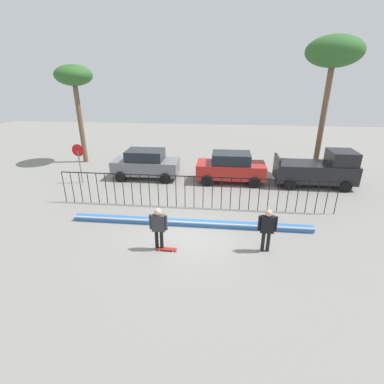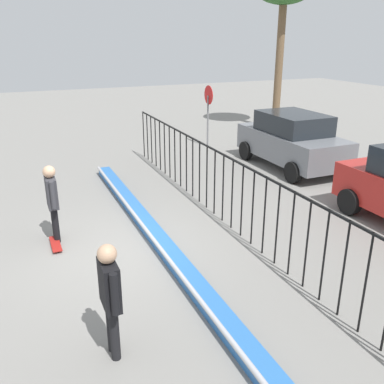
% 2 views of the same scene
% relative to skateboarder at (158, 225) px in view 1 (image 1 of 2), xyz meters
% --- Properties ---
extents(ground_plane, '(60.00, 60.00, 0.00)m').
position_rel_skateboarder_xyz_m(ground_plane, '(0.98, 1.15, -1.06)').
color(ground_plane, gray).
extents(bowl_coping_ledge, '(11.00, 0.41, 0.27)m').
position_rel_skateboarder_xyz_m(bowl_coping_ledge, '(0.98, 2.06, -0.94)').
color(bowl_coping_ledge, '#2D6BB7').
rests_on(bowl_coping_ledge, ground).
extents(perimeter_fence, '(14.04, 0.04, 1.73)m').
position_rel_skateboarder_xyz_m(perimeter_fence, '(0.98, 3.96, 0.01)').
color(perimeter_fence, black).
rests_on(perimeter_fence, ground).
extents(skateboarder, '(0.72, 0.27, 1.77)m').
position_rel_skateboarder_xyz_m(skateboarder, '(0.00, 0.00, 0.00)').
color(skateboarder, black).
rests_on(skateboarder, ground).
extents(skateboard, '(0.80, 0.20, 0.07)m').
position_rel_skateboarder_xyz_m(skateboard, '(0.30, -0.07, -1.00)').
color(skateboard, '#A51E19').
rests_on(skateboard, ground).
extents(camera_operator, '(0.72, 0.27, 1.79)m').
position_rel_skateboarder_xyz_m(camera_operator, '(4.14, 0.32, 0.01)').
color(camera_operator, black).
rests_on(camera_operator, ground).
extents(parked_car_gray, '(4.30, 2.12, 1.90)m').
position_rel_skateboarder_xyz_m(parked_car_gray, '(-2.67, 8.28, -0.09)').
color(parked_car_gray, slate).
rests_on(parked_car_gray, ground).
extents(parked_car_red, '(4.30, 2.12, 1.90)m').
position_rel_skateboarder_xyz_m(parked_car_red, '(2.90, 8.12, -0.09)').
color(parked_car_red, '#B2231E').
rests_on(parked_car_red, ground).
extents(pickup_truck, '(4.70, 2.12, 2.24)m').
position_rel_skateboarder_xyz_m(pickup_truck, '(8.25, 7.98, -0.02)').
color(pickup_truck, black).
rests_on(pickup_truck, ground).
extents(stop_sign, '(0.76, 0.07, 2.50)m').
position_rel_skateboarder_xyz_m(stop_sign, '(-6.51, 6.88, 0.55)').
color(stop_sign, slate).
rests_on(stop_sign, ground).
extents(palm_tree_tall, '(3.38, 3.38, 8.66)m').
position_rel_skateboarder_xyz_m(palm_tree_tall, '(8.80, 10.47, 6.50)').
color(palm_tree_tall, brown).
rests_on(palm_tree_tall, ground).
extents(palm_tree_short, '(2.65, 2.65, 7.13)m').
position_rel_skateboarder_xyz_m(palm_tree_short, '(-8.46, 11.52, 5.10)').
color(palm_tree_short, brown).
rests_on(palm_tree_short, ground).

